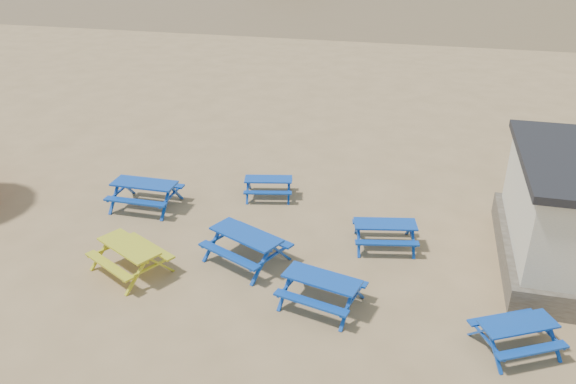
# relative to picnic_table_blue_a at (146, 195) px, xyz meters

# --- Properties ---
(ground) EXTENTS (400.00, 400.00, 0.00)m
(ground) POSITION_rel_picnic_table_blue_a_xyz_m (4.17, -1.29, -0.43)
(ground) COLOR tan
(ground) RESTS_ON ground
(wet_sand) EXTENTS (400.00, 400.00, 0.00)m
(wet_sand) POSITION_rel_picnic_table_blue_a_xyz_m (4.17, 53.71, -0.43)
(wet_sand) COLOR brown
(wet_sand) RESTS_ON ground
(picnic_table_blue_a) EXTENTS (2.08, 1.68, 0.87)m
(picnic_table_blue_a) POSITION_rel_picnic_table_blue_a_xyz_m (0.00, 0.00, 0.00)
(picnic_table_blue_a) COLOR #1845A6
(picnic_table_blue_a) RESTS_ON ground
(picnic_table_blue_b) EXTENTS (1.83, 1.60, 0.67)m
(picnic_table_blue_b) POSITION_rel_picnic_table_blue_a_xyz_m (3.68, 1.70, -0.10)
(picnic_table_blue_b) COLOR #1845A6
(picnic_table_blue_b) RESTS_ON ground
(picnic_table_blue_c) EXTENTS (2.02, 1.75, 0.74)m
(picnic_table_blue_c) POSITION_rel_picnic_table_blue_a_xyz_m (7.79, -0.54, -0.06)
(picnic_table_blue_c) COLOR #1845A6
(picnic_table_blue_c) RESTS_ON ground
(picnic_table_blue_d) EXTENTS (2.56, 2.36, 0.86)m
(picnic_table_blue_d) POSITION_rel_picnic_table_blue_a_xyz_m (4.20, -2.28, -0.00)
(picnic_table_blue_d) COLOR #1845A6
(picnic_table_blue_d) RESTS_ON ground
(picnic_table_blue_e) EXTENTS (2.16, 1.89, 0.78)m
(picnic_table_blue_e) POSITION_rel_picnic_table_blue_a_xyz_m (6.57, -3.69, -0.04)
(picnic_table_blue_e) COLOR #1845A6
(picnic_table_blue_e) RESTS_ON ground
(picnic_table_blue_f) EXTENTS (2.09, 1.96, 0.69)m
(picnic_table_blue_f) POSITION_rel_picnic_table_blue_a_xyz_m (11.00, -4.18, -0.09)
(picnic_table_blue_f) COLOR #1845A6
(picnic_table_blue_f) RESTS_ON ground
(picnic_table_yellow) EXTENTS (2.40, 2.25, 0.80)m
(picnic_table_yellow) POSITION_rel_picnic_table_blue_a_xyz_m (1.35, -3.51, -0.03)
(picnic_table_yellow) COLOR #ADA820
(picnic_table_yellow) RESTS_ON ground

